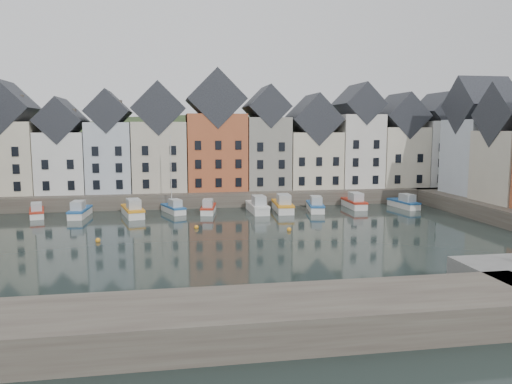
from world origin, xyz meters
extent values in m
plane|color=black|center=(0.00, 0.00, 0.00)|extent=(260.00, 260.00, 0.00)
cube|color=#433B33|center=(0.00, 30.00, 1.00)|extent=(90.00, 16.00, 2.00)
cube|color=#433B33|center=(-10.00, -22.00, 1.00)|extent=(50.00, 6.00, 2.00)
ellipsoid|color=#1F2E17|center=(0.00, 56.00, -18.00)|extent=(153.60, 70.40, 64.00)
sphere|color=black|center=(-13.94, 50.93, 8.70)|extent=(5.77, 5.77, 5.77)
sphere|color=black|center=(24.86, 60.75, 8.12)|extent=(5.27, 5.27, 5.27)
sphere|color=black|center=(31.82, 54.20, 7.88)|extent=(5.07, 5.07, 5.07)
sphere|color=black|center=(14.28, 55.19, 7.82)|extent=(5.01, 5.01, 5.01)
sphere|color=black|center=(-37.67, 56.61, 6.57)|extent=(3.94, 3.94, 3.94)
sphere|color=black|center=(28.33, 60.25, 8.05)|extent=(5.21, 5.21, 5.21)
sphere|color=black|center=(1.99, 58.64, 8.32)|extent=(5.45, 5.45, 5.45)
sphere|color=black|center=(37.80, 48.31, 7.21)|extent=(4.49, 4.49, 4.49)
cube|color=beige|center=(-29.17, 28.00, 7.04)|extent=(7.67, 8.00, 10.07)
cube|color=black|center=(-29.17, 28.00, 13.97)|extent=(7.67, 8.16, 7.67)
cube|color=silver|center=(-21.90, 28.00, 6.30)|extent=(6.56, 8.00, 8.61)
cube|color=black|center=(-21.90, 28.00, 12.23)|extent=(6.56, 8.16, 6.56)
cube|color=silver|center=(-15.37, 28.00, 7.01)|extent=(6.20, 8.00, 10.02)
cube|color=black|center=(-15.37, 28.00, 13.55)|extent=(6.20, 8.16, 6.20)
cube|color=beige|center=(-8.27, 28.00, 7.04)|extent=(7.70, 8.00, 10.08)
cube|color=black|center=(-8.27, 28.00, 13.98)|extent=(7.70, 8.16, 7.70)
cube|color=#B15632|center=(0.07, 28.00, 7.64)|extent=(8.69, 8.00, 11.28)
cube|color=black|center=(0.07, 28.00, 15.43)|extent=(8.69, 8.16, 8.69)
cube|color=gray|center=(7.78, 28.00, 7.39)|extent=(6.43, 8.00, 10.78)
cube|color=black|center=(7.78, 28.00, 14.37)|extent=(6.43, 8.16, 6.43)
cube|color=beige|center=(15.08, 28.00, 6.28)|extent=(7.88, 8.00, 8.56)
cube|color=black|center=(15.08, 28.00, 12.51)|extent=(7.88, 8.16, 7.88)
cube|color=silver|center=(22.42, 28.00, 7.64)|extent=(6.50, 8.00, 11.27)
cube|color=black|center=(22.42, 28.00, 14.88)|extent=(6.50, 8.16, 6.50)
cube|color=beige|center=(29.43, 28.00, 6.66)|extent=(7.23, 8.00, 9.32)
cube|color=black|center=(29.43, 28.00, 13.11)|extent=(7.23, 8.16, 7.23)
cube|color=silver|center=(36.28, 28.00, 7.16)|extent=(6.18, 8.00, 10.32)
cube|color=black|center=(36.28, 28.00, 13.85)|extent=(6.18, 8.16, 6.18)
cube|color=silver|center=(36.00, 16.26, 7.19)|extent=(7.47, 8.00, 10.38)
cube|color=black|center=(36.00, 16.26, 14.36)|extent=(7.62, 8.00, 8.00)
sphere|color=orange|center=(-4.00, 8.00, 0.15)|extent=(0.50, 0.50, 0.50)
sphere|color=orange|center=(6.00, 5.00, 0.15)|extent=(0.50, 0.50, 0.50)
sphere|color=orange|center=(-14.00, 3.00, 0.15)|extent=(0.50, 0.50, 0.50)
cube|color=silver|center=(-23.68, 19.04, 0.31)|extent=(2.84, 5.58, 0.98)
cube|color=#AC2918|center=(-23.68, 19.04, 0.85)|extent=(2.95, 5.71, 0.22)
cube|color=#A3A9AC|center=(-23.48, 18.26, 1.38)|extent=(1.72, 2.38, 1.07)
cube|color=silver|center=(-18.24, 18.20, 0.35)|extent=(2.14, 6.06, 1.09)
cube|color=#205494|center=(-18.24, 18.20, 0.94)|extent=(2.25, 6.18, 0.25)
cube|color=#A3A9AC|center=(-18.30, 17.30, 1.54)|extent=(1.53, 2.46, 1.19)
cube|color=silver|center=(-11.65, 17.41, 0.38)|extent=(3.38, 6.83, 1.20)
cube|color=orange|center=(-11.65, 17.41, 1.04)|extent=(3.51, 6.98, 0.27)
cube|color=#A3A9AC|center=(-11.43, 16.45, 1.69)|extent=(2.08, 2.90, 1.31)
cube|color=silver|center=(-6.50, 19.12, 0.31)|extent=(3.30, 5.59, 0.98)
cube|color=#205494|center=(-6.50, 19.12, 0.85)|extent=(3.42, 5.72, 0.22)
cube|color=#A3A9AC|center=(-6.23, 18.37, 1.39)|extent=(1.89, 2.44, 1.07)
cylinder|color=silver|center=(-6.68, 19.63, 5.36)|extent=(0.13, 0.13, 9.83)
cube|color=silver|center=(-1.85, 18.35, 0.31)|extent=(2.46, 5.56, 0.98)
cube|color=#AC2918|center=(-1.85, 18.35, 0.85)|extent=(2.56, 5.68, 0.22)
cube|color=#A3A9AC|center=(-1.99, 17.56, 1.39)|extent=(1.58, 2.32, 1.07)
cube|color=silver|center=(4.67, 17.76, 0.38)|extent=(2.17, 6.62, 1.20)
cube|color=silver|center=(4.67, 17.76, 1.04)|extent=(2.29, 6.75, 0.27)
cube|color=#A3A9AC|center=(4.70, 16.78, 1.69)|extent=(1.61, 2.67, 1.31)
cube|color=silver|center=(8.17, 17.89, 0.40)|extent=(2.51, 6.97, 1.26)
cube|color=orange|center=(8.17, 17.89, 1.08)|extent=(2.64, 7.11, 0.29)
cube|color=#A3A9AC|center=(8.10, 16.87, 1.77)|extent=(1.78, 2.84, 1.37)
cube|color=silver|center=(12.63, 17.43, 0.35)|extent=(2.74, 6.18, 1.09)
cube|color=#205494|center=(12.63, 17.43, 0.95)|extent=(2.86, 6.31, 0.25)
cube|color=#A3A9AC|center=(12.48, 16.54, 1.54)|extent=(1.76, 2.58, 1.19)
cube|color=silver|center=(18.84, 19.39, 0.37)|extent=(1.97, 6.30, 1.15)
cube|color=#AC2918|center=(18.84, 19.39, 0.99)|extent=(2.08, 6.43, 0.26)
cube|color=#A3A9AC|center=(18.83, 18.45, 1.62)|extent=(1.50, 2.53, 1.26)
cube|color=silver|center=(25.77, 17.96, 0.33)|extent=(2.48, 5.92, 1.05)
cube|color=#205494|center=(25.77, 17.96, 0.91)|extent=(2.59, 6.05, 0.24)
cube|color=#A3A9AC|center=(25.89, 17.10, 1.48)|extent=(1.64, 2.46, 1.15)
camera|label=1|loc=(-6.67, -47.46, 11.27)|focal=35.00mm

